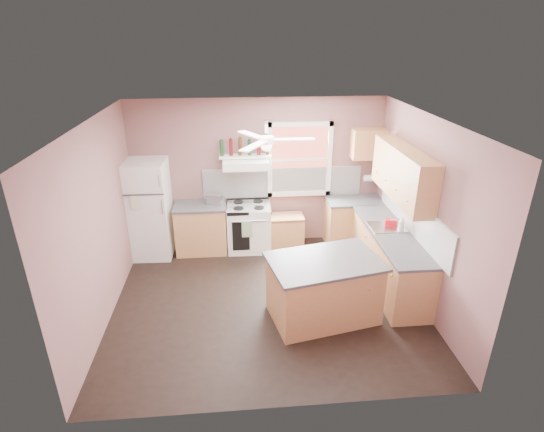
{
  "coord_description": "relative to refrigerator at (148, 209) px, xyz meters",
  "views": [
    {
      "loc": [
        -0.41,
        -5.34,
        3.74
      ],
      "look_at": [
        0.1,
        0.3,
        1.25
      ],
      "focal_mm": 28.0,
      "sensor_mm": 36.0,
      "label": 1
    }
  ],
  "objects": [
    {
      "name": "wine_bottles",
      "position": [
        1.73,
        0.22,
        1.01
      ],
      "size": [
        0.86,
        0.06,
        0.31
      ],
      "color": "#143819",
      "rests_on": "bottle_shelf"
    },
    {
      "name": "counter_right",
      "position": [
        3.89,
        -1.35,
        0.01
      ],
      "size": [
        0.62,
        2.22,
        0.04
      ],
      "primitive_type": "cube",
      "color": "#404042",
      "rests_on": "base_cabinet_right"
    },
    {
      "name": "base_cabinet_right",
      "position": [
        3.9,
        -1.35,
        -0.44
      ],
      "size": [
        0.6,
        2.2,
        0.86
      ],
      "primitive_type": "cube",
      "color": "#B07649",
      "rests_on": "floor"
    },
    {
      "name": "refrigerator",
      "position": [
        0.0,
        0.0,
        0.0
      ],
      "size": [
        0.76,
        0.74,
        1.74
      ],
      "primitive_type": "cube",
      "rotation": [
        0.0,
        0.0,
        -0.04
      ],
      "color": "white",
      "rests_on": "floor"
    },
    {
      "name": "wall_right",
      "position": [
        4.22,
        -1.65,
        0.48
      ],
      "size": [
        0.05,
        4.0,
        2.7
      ],
      "primitive_type": "cube",
      "color": "#7C5453",
      "rests_on": "ground"
    },
    {
      "name": "red_caddy",
      "position": [
        3.96,
        -1.08,
        0.08
      ],
      "size": [
        0.21,
        0.16,
        0.1
      ],
      "primitive_type": "cube",
      "rotation": [
        0.0,
        0.0,
        -0.27
      ],
      "color": "red",
      "rests_on": "counter_right"
    },
    {
      "name": "base_cabinet_left",
      "position": [
        0.89,
        0.05,
        -0.44
      ],
      "size": [
        0.9,
        0.6,
        0.86
      ],
      "primitive_type": "cube",
      "color": "#B07649",
      "rests_on": "floor"
    },
    {
      "name": "counter_left",
      "position": [
        0.89,
        0.05,
        0.01
      ],
      "size": [
        0.92,
        0.62,
        0.04
      ],
      "primitive_type": "cube",
      "color": "#404042",
      "rests_on": "base_cabinet_left"
    },
    {
      "name": "toaster",
      "position": [
        1.16,
        0.07,
        0.12
      ],
      "size": [
        0.32,
        0.24,
        0.18
      ],
      "primitive_type": "cube",
      "rotation": [
        0.0,
        0.0,
        -0.34
      ],
      "color": "silver",
      "rests_on": "counter_left"
    },
    {
      "name": "window_frame",
      "position": [
        2.7,
        0.31,
        0.73
      ],
      "size": [
        1.16,
        0.07,
        1.36
      ],
      "primitive_type": "cube",
      "color": "white",
      "rests_on": "wall_back"
    },
    {
      "name": "cart",
      "position": [
        2.45,
        0.07,
        -0.56
      ],
      "size": [
        0.62,
        0.42,
        0.62
      ],
      "primitive_type": "cube",
      "rotation": [
        0.0,
        0.0,
        0.02
      ],
      "color": "#B07649",
      "rests_on": "floor"
    },
    {
      "name": "faucet",
      "position": [
        4.05,
        -1.15,
        0.1
      ],
      "size": [
        0.03,
        0.03,
        0.14
      ],
      "primitive_type": "cylinder",
      "color": "silver",
      "rests_on": "sink"
    },
    {
      "name": "backsplash_back",
      "position": [
        2.4,
        0.34,
        0.31
      ],
      "size": [
        2.9,
        0.03,
        0.55
      ],
      "primitive_type": "cube",
      "color": "white",
      "rests_on": "wall_back"
    },
    {
      "name": "upper_cabinet_right",
      "position": [
        4.03,
        -1.15,
        0.91
      ],
      "size": [
        0.33,
        1.8,
        0.76
      ],
      "primitive_type": "cube",
      "color": "#B07649",
      "rests_on": "wall_right"
    },
    {
      "name": "ceiling",
      "position": [
        1.95,
        -1.65,
        1.83
      ],
      "size": [
        4.5,
        4.5,
        0.0
      ],
      "primitive_type": "plane",
      "color": "white",
      "rests_on": "ground"
    },
    {
      "name": "soap_bottle",
      "position": [
        4.04,
        -1.32,
        0.16
      ],
      "size": [
        0.14,
        0.14,
        0.25
      ],
      "primitive_type": "imported",
      "rotation": [
        0.0,
        0.0,
        3.91
      ],
      "color": "silver",
      "rests_on": "counter_right"
    },
    {
      "name": "island_top",
      "position": [
        2.7,
        -2.1,
        0.01
      ],
      "size": [
        1.66,
        1.26,
        0.04
      ],
      "primitive_type": "cube",
      "rotation": [
        0.0,
        0.0,
        0.21
      ],
      "color": "#404042",
      "rests_on": "island"
    },
    {
      "name": "backsplash_right",
      "position": [
        4.18,
        -1.35,
        0.31
      ],
      "size": [
        0.03,
        2.6,
        0.55
      ],
      "primitive_type": "cube",
      "color": "white",
      "rests_on": "wall_right"
    },
    {
      "name": "bottle_shelf",
      "position": [
        1.72,
        0.22,
        0.85
      ],
      "size": [
        0.9,
        0.26,
        0.03
      ],
      "primitive_type": "cube",
      "color": "white",
      "rests_on": "range_hood"
    },
    {
      "name": "island",
      "position": [
        2.7,
        -2.1,
        -0.44
      ],
      "size": [
        1.56,
        1.16,
        0.86
      ],
      "primitive_type": "cube",
      "rotation": [
        0.0,
        0.0,
        0.21
      ],
      "color": "#B07649",
      "rests_on": "floor"
    },
    {
      "name": "sink",
      "position": [
        3.89,
        -1.15,
        0.03
      ],
      "size": [
        0.55,
        0.45,
        0.03
      ],
      "primitive_type": "cube",
      "color": "silver",
      "rests_on": "counter_right"
    },
    {
      "name": "range_hood",
      "position": [
        1.72,
        0.1,
        0.75
      ],
      "size": [
        0.78,
        0.5,
        0.14
      ],
      "primitive_type": "cube",
      "color": "white",
      "rests_on": "wall_back"
    },
    {
      "name": "upper_cabinet_corner",
      "position": [
        3.9,
        0.18,
        1.03
      ],
      "size": [
        0.6,
        0.33,
        0.52
      ],
      "primitive_type": "cube",
      "color": "#B07649",
      "rests_on": "wall_back"
    },
    {
      "name": "window_view",
      "position": [
        2.7,
        0.33,
        0.73
      ],
      "size": [
        1.0,
        0.02,
        1.2
      ],
      "primitive_type": "cube",
      "color": "brown",
      "rests_on": "wall_back"
    },
    {
      "name": "paper_towel",
      "position": [
        4.02,
        0.21,
        0.38
      ],
      "size": [
        0.26,
        0.12,
        0.12
      ],
      "primitive_type": "cylinder",
      "rotation": [
        0.0,
        1.57,
        0.0
      ],
      "color": "white",
      "rests_on": "wall_back"
    },
    {
      "name": "stove",
      "position": [
        1.76,
        0.05,
        -0.44
      ],
      "size": [
        0.79,
        0.66,
        0.86
      ],
      "primitive_type": "cube",
      "rotation": [
        0.0,
        0.0,
        -0.03
      ],
      "color": "white",
      "rests_on": "floor"
    },
    {
      "name": "ceiling_fan_hub",
      "position": [
        1.95,
        -1.65,
        1.58
      ],
      "size": [
        0.2,
        0.2,
        0.08
      ],
      "primitive_type": "cylinder",
      "color": "white",
      "rests_on": "ceiling"
    },
    {
      "name": "floor",
      "position": [
        1.95,
        -1.65,
        -0.87
      ],
      "size": [
        4.5,
        4.5,
        0.0
      ],
      "primitive_type": "plane",
      "color": "black",
      "rests_on": "ground"
    },
    {
      "name": "wall_back",
      "position": [
        1.95,
        0.38,
        0.48
      ],
      "size": [
        4.5,
        0.05,
        2.7
      ],
      "primitive_type": "cube",
      "color": "#7C5453",
      "rests_on": "ground"
    },
    {
      "name": "wall_left",
      "position": [
        -0.33,
        -1.65,
        0.48
      ],
      "size": [
        0.05,
        4.0,
        2.7
      ],
      "primitive_type": "cube",
      "color": "#7C5453",
      "rests_on": "ground"
    },
    {
      "name": "counter_corner",
      "position": [
        3.7,
        0.05,
        0.01
      ],
      "size": [
        1.02,
        0.62,
        0.04
      ],
      "primitive_type": "cube",
      "color": "#404042",
      "rests_on": "base_cabinet_corner"
    },
    {
      "name": "base_cabinet_corner",
      "position": [
        3.7,
        0.05,
        -0.44
      ],
      "size": [
        1.0,
        0.6,
        0.86
      ],
      "primitive_type": "cube",
      "color": "#B07649",
      "rests_on": "floor"
    }
  ]
}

